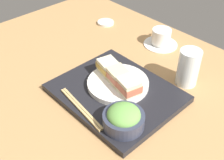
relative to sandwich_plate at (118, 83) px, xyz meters
The scene contains 11 objects.
ground_plane 5.20cm from the sandwich_plate, 148.84° to the right, with size 140.00×100.00×3.00cm, color tan.
serving_tray 3.26cm from the sandwich_plate, 57.30° to the right, with size 38.43×31.86×2.14cm, color black.
sandwich_plate is the anchor object (origin of this frame).
sandwich_near 6.87cm from the sandwich_plate, 168.17° to the left, with size 8.29×7.50×4.36cm.
sandwich_middle 3.20cm from the sandwich_plate, 143.13° to the left, with size 8.13×7.35×4.68cm.
sandwich_far 6.99cm from the sandwich_plate, 11.83° to the right, with size 8.28×7.30×4.89cm.
salad_bowl 17.86cm from the sandwich_plate, 39.29° to the right, with size 11.83×11.83×6.76cm.
chopsticks_pair 15.91cm from the sandwich_plate, 88.78° to the right, with size 21.64×4.04×0.70cm.
coffee_cup 34.47cm from the sandwich_plate, 104.88° to the left, with size 13.88×13.88×6.97cm.
drinking_glass 24.12cm from the sandwich_plate, 56.82° to the left, with size 7.25×7.25×12.93cm, color silver.
small_sauce_dish 48.07cm from the sandwich_plate, 142.53° to the left, with size 7.60×7.60×1.05cm, color silver.
Camera 1 is at (54.14, -50.36, 62.90)cm, focal length 46.13 mm.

